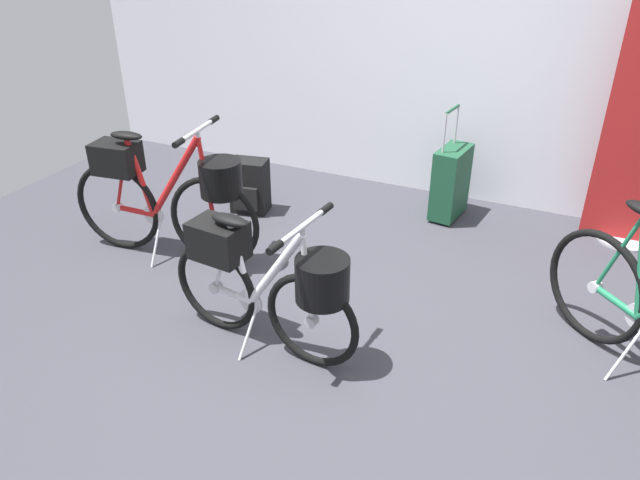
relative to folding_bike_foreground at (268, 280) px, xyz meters
name	(u,v)px	position (x,y,z in m)	size (l,w,h in m)	color
ground_plane	(319,367)	(0.30, -0.05, -0.42)	(6.38, 6.38, 0.00)	#38383F
folding_bike_foreground	(268,280)	(0.00, 0.00, 0.00)	(1.12, 0.53, 0.80)	black
display_bike_left	(168,192)	(-1.03, 0.57, 0.05)	(1.32, 0.53, 0.92)	black
rolling_suitcase	(451,182)	(0.46, 1.92, -0.14)	(0.22, 0.38, 0.83)	#19472D
backpack_on_floor	(250,186)	(-0.94, 1.38, -0.22)	(0.30, 0.26, 0.41)	black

